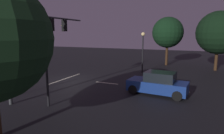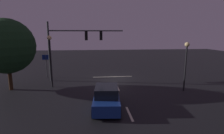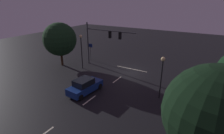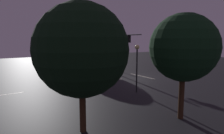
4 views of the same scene
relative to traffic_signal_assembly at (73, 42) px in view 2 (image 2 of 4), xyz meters
name	(u,v)px [view 2 (image 2 of 4)]	position (x,y,z in m)	size (l,w,h in m)	color
ground_plane	(113,78)	(-4.63, -0.61, -4.53)	(80.00, 80.00, 0.00)	black
traffic_signal_assembly	(73,42)	(0.00, 0.00, 0.00)	(8.49, 0.47, 6.73)	#383A3D
lane_dash_far	(117,87)	(-4.63, 3.39, -4.52)	(2.20, 0.16, 0.01)	beige
lane_dash_mid	(129,114)	(-4.63, 9.39, -4.52)	(2.20, 0.16, 0.01)	beige
stop_bar	(113,77)	(-4.63, -1.19, -4.52)	(5.00, 0.16, 0.01)	beige
car_approaching	(107,98)	(-3.15, 8.26, -3.73)	(2.22, 4.49, 1.70)	navy
street_lamp_left_kerb	(186,57)	(-10.82, 5.09, -1.24)	(0.44, 0.44, 4.64)	black
street_lamp_right_kerb	(50,52)	(2.02, 2.47, -0.89)	(0.44, 0.44, 5.23)	black
route_sign	(46,61)	(3.59, -1.66, -2.43)	(0.90, 0.09, 2.91)	#383A3D
tree_right_near	(7,46)	(5.82, 3.01, -0.29)	(5.16, 5.16, 6.83)	#382314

